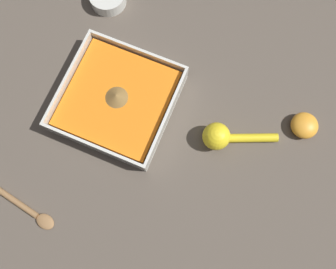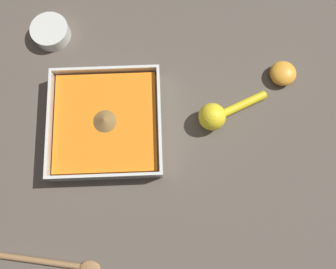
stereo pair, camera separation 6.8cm
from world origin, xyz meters
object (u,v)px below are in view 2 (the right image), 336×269
(spice_bowl, at_px, (51,32))
(wooden_spoon, at_px, (56,263))
(lemon_squeezer, at_px, (217,115))
(square_dish, at_px, (106,124))
(lemon_half, at_px, (283,73))

(spice_bowl, bearing_deg, wooden_spoon, 93.53)
(lemon_squeezer, relative_size, wooden_spoon, 0.77)
(square_dish, distance_m, wooden_spoon, 0.29)
(lemon_squeezer, distance_m, wooden_spoon, 0.44)
(lemon_half, height_order, wooden_spoon, lemon_half)
(square_dish, xyz_separation_m, lemon_squeezer, (-0.24, -0.01, 0.01))
(lemon_squeezer, bearing_deg, square_dish, -21.11)
(square_dish, relative_size, lemon_squeezer, 1.50)
(lemon_half, relative_size, wooden_spoon, 0.29)
(square_dish, xyz_separation_m, lemon_half, (-0.39, -0.10, -0.00))
(spice_bowl, relative_size, wooden_spoon, 0.42)
(square_dish, bearing_deg, wooden_spoon, 70.27)
(spice_bowl, xyz_separation_m, lemon_squeezer, (-0.37, 0.22, 0.01))
(lemon_half, bearing_deg, wooden_spoon, 37.78)
(wooden_spoon, bearing_deg, lemon_half, 47.27)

